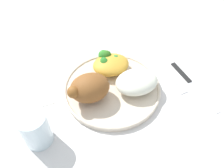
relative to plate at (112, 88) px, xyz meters
The scene contains 9 objects.
ground_plane 0.01m from the plate, ahead, with size 2.00×2.00×0.00m, color silver.
plate is the anchor object (origin of this frame).
roasted_chicken 0.08m from the plate, 12.81° to the left, with size 0.10×0.08×0.07m.
rice_pile 0.07m from the plate, 158.30° to the left, with size 0.11×0.08×0.05m, color silver.
mac_cheese_with_broccoli 0.07m from the plate, 102.53° to the right, with size 0.10×0.09×0.04m.
fork 0.17m from the plate, behind, with size 0.03×0.14×0.01m.
knife 0.21m from the plate, 169.54° to the left, with size 0.04×0.19×0.01m.
water_glass 0.22m from the plate, 22.98° to the left, with size 0.06×0.06×0.09m, color silver.
napkin 0.20m from the plate, 16.96° to the right, with size 0.09×0.11×0.00m, color white.
Camera 1 is at (0.12, 0.38, 0.49)m, focal length 38.54 mm.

